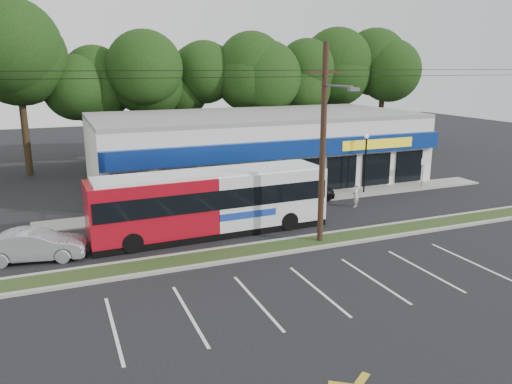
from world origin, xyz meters
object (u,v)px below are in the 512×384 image
object	(u,v)px
metrobus	(211,201)
utility_pole	(321,139)
sign_post	(423,167)
pedestrian_b	(249,195)
car_dark	(305,191)
car_silver	(35,245)
pedestrian_a	(356,195)
lamp_post	(366,157)

from	to	relation	value
metrobus	utility_pole	bearing A→B (deg)	-39.75
sign_post	pedestrian_b	size ratio (longest dim) A/B	1.32
sign_post	car_dark	bearing A→B (deg)	-179.57
sign_post	car_silver	size ratio (longest dim) A/B	0.49
car_silver	pedestrian_a	distance (m)	19.15
lamp_post	pedestrian_b	size ratio (longest dim) A/B	2.51
utility_pole	car_dark	world-z (taller)	utility_pole
car_silver	pedestrian_a	world-z (taller)	pedestrian_a
lamp_post	car_silver	world-z (taller)	lamp_post
metrobus	pedestrian_a	world-z (taller)	metrobus
lamp_post	utility_pole	bearing A→B (deg)	-136.05
utility_pole	lamp_post	xyz separation A→B (m)	(8.17, 7.87, -2.74)
lamp_post	car_silver	size ratio (longest dim) A/B	0.94
utility_pole	lamp_post	bearing A→B (deg)	43.95
sign_post	pedestrian_b	distance (m)	14.02
car_silver	pedestrian_b	bearing A→B (deg)	-59.87
car_silver	car_dark	bearing A→B (deg)	-64.54
lamp_post	car_silver	xyz separation A→B (m)	(-21.58, -4.89, -1.93)
lamp_post	sign_post	xyz separation A→B (m)	(5.00, -0.23, -1.12)
utility_pole	car_silver	bearing A→B (deg)	167.47
metrobus	pedestrian_b	size ratio (longest dim) A/B	7.68
utility_pole	pedestrian_a	bearing A→B (deg)	42.09
sign_post	car_silver	xyz separation A→B (m)	(-26.58, -4.67, -0.81)
utility_pole	car_dark	distance (m)	9.50
car_dark	pedestrian_b	world-z (taller)	pedestrian_b
metrobus	car_silver	xyz separation A→B (m)	(-8.84, -0.59, -1.09)
utility_pole	car_dark	bearing A→B (deg)	66.64
car_silver	utility_pole	bearing A→B (deg)	-92.46
lamp_post	metrobus	size ratio (longest dim) A/B	0.33
sign_post	pedestrian_a	world-z (taller)	sign_post
metrobus	pedestrian_a	xyz separation A→B (m)	(10.19, 1.50, -1.06)
metrobus	lamp_post	bearing A→B (deg)	16.88
utility_pole	car_dark	size ratio (longest dim) A/B	12.17
sign_post	car_dark	distance (m)	9.93
pedestrian_a	car_silver	bearing A→B (deg)	-36.20
sign_post	car_dark	world-z (taller)	sign_post
lamp_post	sign_post	size ratio (longest dim) A/B	1.91
metrobus	sign_post	bearing A→B (deg)	11.17
utility_pole	metrobus	distance (m)	6.82
sign_post	metrobus	distance (m)	18.21
lamp_post	car_dark	distance (m)	5.29
pedestrian_b	sign_post	bearing A→B (deg)	-145.18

